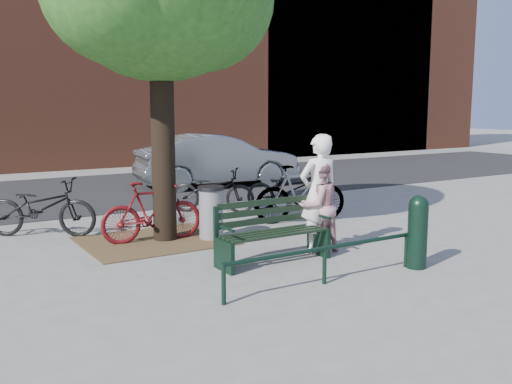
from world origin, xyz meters
TOP-DOWN VIEW (x-y plane):
  - ground at (0.00, 0.00)m, footprint 90.00×90.00m
  - dirt_pit at (-1.00, 2.20)m, footprint 2.40×2.00m
  - road at (0.00, 8.50)m, footprint 40.00×7.00m
  - park_bench at (-0.00, 0.08)m, footprint 1.74×0.54m
  - guard_railing at (0.00, -1.20)m, footprint 3.06×0.06m
  - person_left at (0.95, 0.15)m, footprint 0.71×0.48m
  - person_right at (0.95, 0.15)m, footprint 0.74×0.58m
  - bollard at (1.60, -1.31)m, footprint 0.28×0.28m
  - litter_bin at (-0.09, 1.84)m, footprint 0.46×0.46m
  - bicycle_a at (-2.56, 3.63)m, footprint 2.03×1.69m
  - bicycle_b at (-1.03, 2.20)m, footprint 1.79×0.67m
  - bicycle_c at (1.10, 4.06)m, footprint 1.82×1.71m
  - bicycle_d at (2.11, 2.20)m, footprint 2.00×0.99m
  - bicycle_e at (2.52, 3.22)m, footprint 1.73×1.81m
  - parked_car at (3.11, 7.58)m, footprint 4.78×2.17m

SIDE VIEW (x-z plane):
  - ground at x=0.00m, z-range 0.00..0.00m
  - road at x=0.00m, z-range 0.00..0.01m
  - dirt_pit at x=-1.00m, z-range 0.00..0.02m
  - guard_railing at x=0.00m, z-range 0.15..0.66m
  - litter_bin at x=-0.09m, z-range 0.01..0.94m
  - park_bench at x=0.00m, z-range -0.01..0.97m
  - bicycle_c at x=1.10m, z-range 0.00..0.97m
  - bicycle_e at x=2.52m, z-range 0.00..0.98m
  - bicycle_a at x=-2.56m, z-range 0.00..1.04m
  - bicycle_b at x=-1.03m, z-range 0.00..1.05m
  - bollard at x=1.60m, z-range 0.04..1.09m
  - bicycle_d at x=2.11m, z-range 0.00..1.16m
  - person_right at x=0.95m, z-range 0.00..1.49m
  - parked_car at x=3.11m, z-range 0.00..1.52m
  - person_left at x=0.95m, z-range 0.00..1.88m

